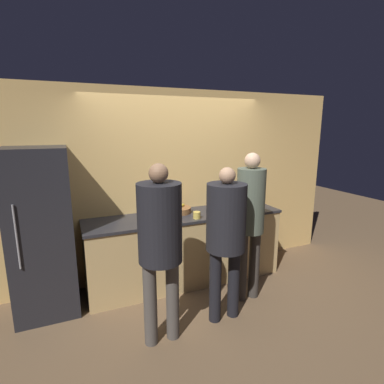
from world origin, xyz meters
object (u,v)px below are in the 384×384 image
Objects in this scene: person_left at (160,236)px; cup_yellow at (197,215)px; refrigerator at (42,233)px; person_center at (226,228)px; fruit_bowl at (178,210)px; person_right at (250,215)px; bottle_red at (215,209)px; utensil_crock at (245,197)px.

person_left is 1.09m from cup_yellow.
refrigerator is 1.48m from person_left.
person_center is 1.08m from fruit_bowl.
person_right reaches higher than bottle_red.
utensil_crock is at bearing 35.96° from person_left.
person_right is 1.12m from utensil_crock.
person_left is at bearing -144.04° from utensil_crock.
bottle_red is 2.32× the size of cup_yellow.
bottle_red is at bearing 8.73° from cup_yellow.
person_right is 0.68m from cup_yellow.
fruit_bowl is (-0.13, 1.07, -0.06)m from person_center.
person_left reaches higher than person_center.
cup_yellow is (-0.01, 0.73, -0.05)m from person_center.
refrigerator reaches higher than person_right.
cup_yellow is (0.12, -0.34, 0.01)m from fruit_bowl.
bottle_red reaches higher than cup_yellow.
refrigerator reaches higher than person_left.
refrigerator reaches higher than bottle_red.
person_left is at bearing -174.24° from person_center.
fruit_bowl is at bearing 4.09° from refrigerator.
utensil_crock is (1.77, 1.28, -0.07)m from person_left.
fruit_bowl is at bearing 109.33° from cup_yellow.
person_left reaches higher than fruit_bowl.
cup_yellow is at bearing -70.67° from fruit_bowl.
fruit_bowl is at bearing 142.83° from bottle_red.
person_center is (1.80, -0.95, 0.11)m from refrigerator.
utensil_crock is at bearing 49.70° from person_center.
utensil_crock is 1.14m from cup_yellow.
refrigerator is 1.11× the size of person_center.
person_left is 18.77× the size of cup_yellow.
person_right is at bearing -45.67° from cup_yellow.
person_center reaches higher than fruit_bowl.
fruit_bowl is 1.56× the size of bottle_red.
person_center is at bearing -27.82° from refrigerator.
utensil_crock reaches higher than fruit_bowl.
refrigerator is at bearing -175.91° from fruit_bowl.
person_right is (2.26, -0.71, 0.13)m from refrigerator.
person_right is 1.02m from fruit_bowl.
fruit_bowl is 1.10× the size of utensil_crock.
refrigerator is 2.38m from person_right.
person_right is (1.21, 0.32, -0.03)m from person_left.
cup_yellow is (0.73, 0.80, -0.10)m from person_left.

